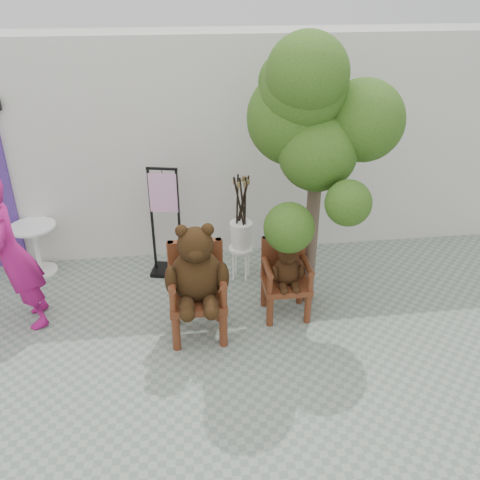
{
  "coord_description": "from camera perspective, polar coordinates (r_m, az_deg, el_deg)",
  "views": [
    {
      "loc": [
        -0.22,
        -3.98,
        3.66
      ],
      "look_at": [
        0.44,
        1.11,
        0.95
      ],
      "focal_mm": 38.0,
      "sensor_mm": 36.0,
      "label": 1
    }
  ],
  "objects": [
    {
      "name": "tree",
      "position": [
        5.64,
        8.29,
        13.43
      ],
      "size": [
        1.68,
        1.63,
        3.18
      ],
      "rotation": [
        0.0,
        0.0,
        0.13
      ],
      "color": "#47352A",
      "rests_on": "ground"
    },
    {
      "name": "person",
      "position": [
        6.1,
        -24.25,
        -1.53
      ],
      "size": [
        0.6,
        0.76,
        1.84
      ],
      "primitive_type": "imported",
      "rotation": [
        0.0,
        0.0,
        -1.31
      ],
      "color": "#A21466",
      "rests_on": "ground"
    },
    {
      "name": "cafe_table",
      "position": [
        7.34,
        -21.98,
        -0.36
      ],
      "size": [
        0.6,
        0.6,
        0.7
      ],
      "rotation": [
        0.0,
        0.0,
        0.29
      ],
      "color": "white",
      "rests_on": "ground"
    },
    {
      "name": "chair_big",
      "position": [
        5.48,
        -4.89,
        -4.0
      ],
      "size": [
        0.68,
        0.73,
        1.39
      ],
      "color": "#4E2210",
      "rests_on": "ground"
    },
    {
      "name": "chair_small",
      "position": [
        5.95,
        5.2,
        -3.56
      ],
      "size": [
        0.54,
        0.51,
        0.94
      ],
      "color": "#4E2210",
      "rests_on": "ground"
    },
    {
      "name": "ground_plane",
      "position": [
        5.41,
        -3.25,
        -14.76
      ],
      "size": [
        60.0,
        60.0,
        0.0
      ],
      "primitive_type": "plane",
      "color": "gray",
      "rests_on": "ground"
    },
    {
      "name": "display_stand",
      "position": [
        6.8,
        -8.25,
        0.64
      ],
      "size": [
        0.52,
        0.44,
        1.51
      ],
      "rotation": [
        0.0,
        0.0,
        -0.23
      ],
      "color": "black",
      "rests_on": "ground"
    },
    {
      "name": "back_wall",
      "position": [
        7.41,
        -5.48,
        10.76
      ],
      "size": [
        9.0,
        1.0,
        3.0
      ],
      "primitive_type": "cube",
      "color": "silver",
      "rests_on": "ground"
    },
    {
      "name": "stool_bucket",
      "position": [
        6.59,
        0.13,
        0.6
      ],
      "size": [
        0.32,
        0.32,
        1.45
      ],
      "rotation": [
        0.0,
        0.0,
        -0.34
      ],
      "color": "white",
      "rests_on": "ground"
    }
  ]
}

